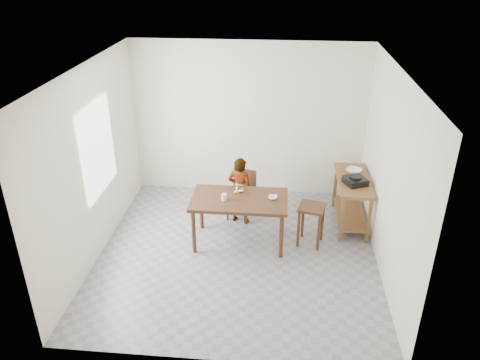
# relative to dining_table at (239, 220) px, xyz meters

# --- Properties ---
(floor) EXTENTS (4.00, 4.00, 0.04)m
(floor) POSITION_rel_dining_table_xyz_m (0.00, -0.30, -0.40)
(floor) COLOR gray
(floor) RESTS_ON ground
(ceiling) EXTENTS (4.00, 4.00, 0.04)m
(ceiling) POSITION_rel_dining_table_xyz_m (0.00, -0.30, 2.35)
(ceiling) COLOR white
(ceiling) RESTS_ON wall_back
(wall_back) EXTENTS (4.00, 0.04, 2.70)m
(wall_back) POSITION_rel_dining_table_xyz_m (0.00, 1.72, 0.98)
(wall_back) COLOR silver
(wall_back) RESTS_ON ground
(wall_front) EXTENTS (4.00, 0.04, 2.70)m
(wall_front) POSITION_rel_dining_table_xyz_m (0.00, -2.32, 0.98)
(wall_front) COLOR silver
(wall_front) RESTS_ON ground
(wall_left) EXTENTS (0.04, 4.00, 2.70)m
(wall_left) POSITION_rel_dining_table_xyz_m (-2.02, -0.30, 0.98)
(wall_left) COLOR silver
(wall_left) RESTS_ON ground
(wall_right) EXTENTS (0.04, 4.00, 2.70)m
(wall_right) POSITION_rel_dining_table_xyz_m (2.02, -0.30, 0.98)
(wall_right) COLOR silver
(wall_right) RESTS_ON ground
(window_pane) EXTENTS (0.02, 1.10, 1.30)m
(window_pane) POSITION_rel_dining_table_xyz_m (-1.97, -0.10, 1.12)
(window_pane) COLOR white
(window_pane) RESTS_ON wall_left
(dining_table) EXTENTS (1.40, 0.80, 0.75)m
(dining_table) POSITION_rel_dining_table_xyz_m (0.00, 0.00, 0.00)
(dining_table) COLOR #422515
(dining_table) RESTS_ON floor
(prep_counter) EXTENTS (0.50, 1.20, 0.80)m
(prep_counter) POSITION_rel_dining_table_xyz_m (1.72, 0.70, 0.03)
(prep_counter) COLOR brown
(prep_counter) RESTS_ON floor
(child) EXTENTS (0.47, 0.38, 1.13)m
(child) POSITION_rel_dining_table_xyz_m (-0.04, 0.60, 0.19)
(child) COLOR white
(child) RESTS_ON floor
(dining_chair) EXTENTS (0.48, 0.48, 0.80)m
(dining_chair) POSITION_rel_dining_table_xyz_m (-0.04, 0.72, 0.03)
(dining_chair) COLOR #422515
(dining_chair) RESTS_ON floor
(stool) EXTENTS (0.44, 0.44, 0.64)m
(stool) POSITION_rel_dining_table_xyz_m (1.06, 0.06, -0.05)
(stool) COLOR #422515
(stool) RESTS_ON floor
(glass_tumbler) EXTENTS (0.09, 0.09, 0.10)m
(glass_tumbler) POSITION_rel_dining_table_xyz_m (-0.21, -0.07, 0.42)
(glass_tumbler) COLOR silver
(glass_tumbler) RESTS_ON dining_table
(small_bowl) EXTENTS (0.17, 0.17, 0.04)m
(small_bowl) POSITION_rel_dining_table_xyz_m (0.48, 0.04, 0.40)
(small_bowl) COLOR white
(small_bowl) RESTS_ON dining_table
(banana) EXTENTS (0.19, 0.16, 0.06)m
(banana) POSITION_rel_dining_table_xyz_m (-0.03, 0.17, 0.40)
(banana) COLOR yellow
(banana) RESTS_ON dining_table
(serving_bowl) EXTENTS (0.31, 0.31, 0.06)m
(serving_bowl) POSITION_rel_dining_table_xyz_m (1.75, 0.93, 0.45)
(serving_bowl) COLOR white
(serving_bowl) RESTS_ON prep_counter
(gas_burner) EXTENTS (0.40, 0.40, 0.10)m
(gas_burner) POSITION_rel_dining_table_xyz_m (1.71, 0.53, 0.47)
(gas_burner) COLOR black
(gas_burner) RESTS_ON prep_counter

